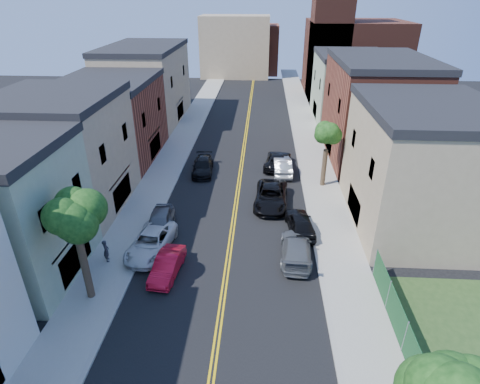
% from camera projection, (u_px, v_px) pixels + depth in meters
% --- Properties ---
extents(sidewalk_left, '(3.20, 100.00, 0.15)m').
position_uv_depth(sidewalk_left, '(178.00, 145.00, 46.44)').
color(sidewalk_left, gray).
rests_on(sidewalk_left, ground).
extents(sidewalk_right, '(3.20, 100.00, 0.15)m').
position_uv_depth(sidewalk_right, '(311.00, 147.00, 45.60)').
color(sidewalk_right, gray).
rests_on(sidewalk_right, ground).
extents(curb_left, '(0.30, 100.00, 0.15)m').
position_uv_depth(curb_left, '(193.00, 145.00, 46.35)').
color(curb_left, gray).
rests_on(curb_left, ground).
extents(curb_right, '(0.30, 100.00, 0.15)m').
position_uv_depth(curb_right, '(296.00, 147.00, 45.70)').
color(curb_right, gray).
rests_on(curb_right, ground).
extents(bldg_left_tan_near, '(9.00, 10.00, 9.00)m').
position_uv_depth(bldg_left_tan_near, '(63.00, 157.00, 31.44)').
color(bldg_left_tan_near, '#998466').
rests_on(bldg_left_tan_near, ground).
extents(bldg_left_brick, '(9.00, 12.00, 8.00)m').
position_uv_depth(bldg_left_brick, '(111.00, 122.00, 41.41)').
color(bldg_left_brick, brown).
rests_on(bldg_left_brick, ground).
extents(bldg_left_tan_far, '(9.00, 16.00, 9.50)m').
position_uv_depth(bldg_left_tan_far, '(147.00, 86.00, 53.45)').
color(bldg_left_tan_far, '#998466').
rests_on(bldg_left_tan_far, ground).
extents(bldg_right_tan, '(9.00, 12.00, 9.00)m').
position_uv_depth(bldg_right_tan, '(420.00, 170.00, 29.07)').
color(bldg_right_tan, '#998466').
rests_on(bldg_right_tan, ground).
extents(bldg_right_brick, '(9.00, 14.00, 10.00)m').
position_uv_depth(bldg_right_brick, '(375.00, 112.00, 41.23)').
color(bldg_right_brick, brown).
rests_on(bldg_right_brick, ground).
extents(bldg_right_palegrn, '(9.00, 12.00, 8.50)m').
position_uv_depth(bldg_right_palegrn, '(349.00, 89.00, 53.97)').
color(bldg_right_palegrn, gray).
rests_on(bldg_right_palegrn, ground).
extents(church, '(16.20, 14.20, 22.60)m').
position_uv_depth(church, '(348.00, 51.00, 65.80)').
color(church, '#4C2319').
rests_on(church, ground).
extents(backdrop_left, '(14.00, 8.00, 12.00)m').
position_uv_depth(backdrop_left, '(235.00, 47.00, 80.67)').
color(backdrop_left, '#998466').
rests_on(backdrop_left, ground).
extents(backdrop_center, '(10.00, 8.00, 10.00)m').
position_uv_depth(backdrop_center, '(255.00, 49.00, 84.46)').
color(backdrop_center, brown).
rests_on(backdrop_center, ground).
extents(fence_right, '(0.04, 15.00, 1.90)m').
position_uv_depth(fence_right, '(415.00, 363.00, 18.05)').
color(fence_right, '#143F1E').
rests_on(fence_right, sidewalk_right).
extents(tree_left_mid, '(5.20, 5.20, 9.29)m').
position_uv_depth(tree_left_mid, '(71.00, 202.00, 20.42)').
color(tree_left_mid, '#322719').
rests_on(tree_left_mid, sidewalk_left).
extents(tree_right_corner, '(5.80, 5.80, 10.35)m').
position_uv_depth(tree_right_corner, '(473.00, 376.00, 10.40)').
color(tree_right_corner, '#322719').
rests_on(tree_right_corner, sidewalk_right).
extents(tree_right_far, '(4.40, 4.40, 8.03)m').
position_uv_depth(tree_right_far, '(329.00, 127.00, 34.13)').
color(tree_right_far, '#322719').
rests_on(tree_right_far, sidewalk_right).
extents(red_sedan, '(1.81, 4.19, 1.34)m').
position_uv_depth(red_sedan, '(167.00, 265.00, 25.12)').
color(red_sedan, red).
rests_on(red_sedan, ground).
extents(white_pickup, '(3.02, 5.58, 1.48)m').
position_uv_depth(white_pickup, '(151.00, 242.00, 27.30)').
color(white_pickup, silver).
rests_on(white_pickup, ground).
extents(grey_car_left, '(2.20, 4.84, 1.61)m').
position_uv_depth(grey_car_left, '(160.00, 222.00, 29.53)').
color(grey_car_left, '#55575C').
rests_on(grey_car_left, ground).
extents(black_car_left, '(2.30, 5.00, 1.41)m').
position_uv_depth(black_car_left, '(203.00, 166.00, 39.17)').
color(black_car_left, black).
rests_on(black_car_left, ground).
extents(grey_car_right, '(2.41, 5.28, 1.50)m').
position_uv_depth(grey_car_right, '(296.00, 249.00, 26.61)').
color(grey_car_right, '#525659').
rests_on(grey_car_right, ground).
extents(black_car_right, '(2.33, 4.73, 1.55)m').
position_uv_depth(black_car_right, '(300.00, 223.00, 29.49)').
color(black_car_right, black).
rests_on(black_car_right, ground).
extents(silver_car_right, '(1.93, 4.97, 1.61)m').
position_uv_depth(silver_car_right, '(282.00, 165.00, 39.08)').
color(silver_car_right, '#B5B9BE').
rests_on(silver_car_right, ground).
extents(dark_car_right_far, '(3.17, 5.61, 1.48)m').
position_uv_depth(dark_car_right_far, '(278.00, 160.00, 40.43)').
color(dark_car_right_far, black).
rests_on(dark_car_right_far, ground).
extents(black_suv_lane, '(3.06, 5.99, 1.62)m').
position_uv_depth(black_suv_lane, '(271.00, 196.00, 33.26)').
color(black_suv_lane, black).
rests_on(black_suv_lane, ground).
extents(pedestrian_left, '(0.58, 0.69, 1.62)m').
position_uv_depth(pedestrian_left, '(106.00, 251.00, 26.05)').
color(pedestrian_left, '#26242C').
rests_on(pedestrian_left, sidewalk_left).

